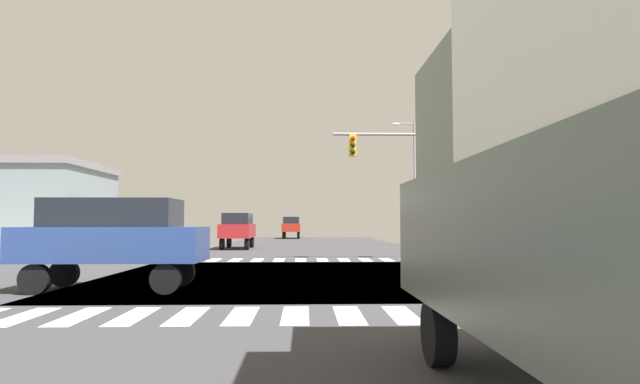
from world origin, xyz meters
TOP-DOWN VIEW (x-y plane):
  - ground at (0.00, 0.00)m, footprint 90.00×90.00m
  - sidewalk_corner_ne at (13.00, 12.00)m, footprint 12.00×12.00m
  - sidewalk_corner_nw at (-13.00, 12.00)m, footprint 12.00×12.00m
  - crosswalk_near at (-0.25, -7.30)m, footprint 13.50×2.00m
  - crosswalk_far at (-0.25, 7.30)m, footprint 13.50×2.00m
  - traffic_signal_mast at (5.32, 7.13)m, footprint 7.70×0.55m
  - street_lamp at (7.39, 21.53)m, footprint 1.78×0.32m
  - suv_nearside_1 at (-5.50, -3.50)m, footprint 4.60×1.96m
  - suv_queued_4 at (-5.00, 17.94)m, footprint 1.96×4.60m
  - suv_leading_5 at (-2.00, 40.42)m, footprint 1.96×4.60m

SIDE VIEW (x-z plane):
  - ground at x=0.00m, z-range -0.05..0.00m
  - crosswalk_near at x=-0.25m, z-range 0.00..0.01m
  - crosswalk_far at x=-0.25m, z-range 0.00..0.01m
  - sidewalk_corner_ne at x=13.00m, z-range 0.00..0.14m
  - sidewalk_corner_nw at x=-13.00m, z-range 0.00..0.14m
  - suv_nearside_1 at x=-5.50m, z-range 0.22..2.56m
  - suv_queued_4 at x=-5.00m, z-range 0.22..2.56m
  - suv_leading_5 at x=-2.00m, z-range 0.22..2.56m
  - traffic_signal_mast at x=5.32m, z-range 1.53..7.79m
  - street_lamp at x=7.39m, z-range 0.81..10.02m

